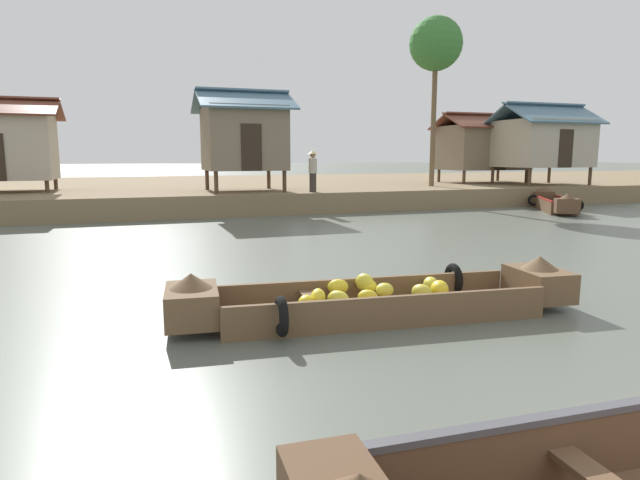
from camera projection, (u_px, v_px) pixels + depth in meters
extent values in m
plane|color=#596056|center=(319.00, 259.00, 12.04)|extent=(300.00, 300.00, 0.00)
cube|color=#7F6B4C|center=(207.00, 190.00, 29.43)|extent=(160.00, 20.00, 0.84)
cube|color=brown|center=(378.00, 313.00, 7.72)|extent=(4.64, 1.65, 0.12)
cube|color=brown|center=(366.00, 288.00, 8.22)|extent=(4.52, 0.54, 0.33)
cube|color=brown|center=(393.00, 308.00, 7.14)|extent=(4.52, 0.54, 0.33)
cube|color=brown|center=(538.00, 283.00, 8.27)|extent=(0.77, 1.08, 0.46)
cone|color=brown|center=(540.00, 263.00, 8.22)|extent=(0.61, 0.61, 0.20)
cube|color=brown|center=(192.00, 305.00, 7.07)|extent=(0.77, 1.08, 0.46)
cone|color=brown|center=(191.00, 281.00, 7.02)|extent=(0.61, 0.61, 0.20)
cube|color=brown|center=(313.00, 301.00, 7.46)|extent=(0.31, 1.10, 0.05)
torus|color=black|center=(453.00, 279.00, 8.68)|extent=(0.17, 0.53, 0.52)
torus|color=black|center=(281.00, 316.00, 6.67)|extent=(0.17, 0.53, 0.52)
ellipsoid|color=yellow|center=(440.00, 289.00, 7.74)|extent=(0.35, 0.39, 0.26)
ellipsoid|color=yellow|center=(338.00, 287.00, 7.88)|extent=(0.34, 0.25, 0.23)
ellipsoid|color=yellow|center=(385.00, 290.00, 7.67)|extent=(0.30, 0.29, 0.20)
ellipsoid|color=yellow|center=(338.00, 300.00, 7.28)|extent=(0.36, 0.38, 0.25)
ellipsoid|color=yellow|center=(306.00, 303.00, 7.16)|extent=(0.33, 0.34, 0.21)
ellipsoid|color=yellow|center=(318.00, 297.00, 7.34)|extent=(0.31, 0.36, 0.24)
ellipsoid|color=yellow|center=(369.00, 286.00, 7.95)|extent=(0.30, 0.29, 0.19)
ellipsoid|color=yellow|center=(365.00, 282.00, 7.97)|extent=(0.32, 0.37, 0.27)
ellipsoid|color=yellow|center=(368.00, 297.00, 7.38)|extent=(0.35, 0.33, 0.21)
ellipsoid|color=gold|center=(422.00, 292.00, 7.64)|extent=(0.34, 0.38, 0.23)
ellipsoid|color=yellow|center=(431.00, 284.00, 8.19)|extent=(0.31, 0.36, 0.23)
ellipsoid|color=yellow|center=(437.00, 287.00, 8.22)|extent=(0.36, 0.33, 0.20)
cube|color=brown|center=(554.00, 209.00, 22.48)|extent=(2.67, 3.59, 0.12)
cube|color=brown|center=(566.00, 204.00, 22.35)|extent=(1.86, 3.13, 0.38)
cube|color=brown|center=(542.00, 203.00, 22.53)|extent=(1.86, 3.13, 0.38)
cube|color=maroon|center=(566.00, 199.00, 22.32)|extent=(1.88, 3.14, 0.05)
cube|color=maroon|center=(543.00, 198.00, 22.49)|extent=(1.88, 3.14, 0.05)
cube|color=brown|center=(567.00, 206.00, 20.43)|extent=(1.02, 0.91, 0.56)
cone|color=brown|center=(568.00, 196.00, 20.37)|extent=(0.77, 0.77, 0.20)
cube|color=brown|center=(544.00, 198.00, 24.43)|extent=(1.02, 0.91, 0.56)
cone|color=brown|center=(544.00, 189.00, 24.37)|extent=(0.77, 0.77, 0.20)
cube|color=brown|center=(550.00, 202.00, 23.18)|extent=(0.89, 0.63, 0.05)
torus|color=black|center=(577.00, 205.00, 21.16)|extent=(0.51, 0.36, 0.52)
torus|color=black|center=(534.00, 200.00, 23.71)|extent=(0.51, 0.36, 0.52)
cylinder|color=#4C3826|center=(47.00, 187.00, 21.14)|extent=(0.16, 0.16, 0.49)
cylinder|color=#4C3826|center=(56.00, 183.00, 23.57)|extent=(0.16, 0.16, 0.49)
cube|color=#B2A893|center=(1.00, 147.00, 21.55)|extent=(3.87, 3.00, 2.64)
cube|color=brown|center=(2.00, 108.00, 22.00)|extent=(4.57, 2.00, 0.84)
cylinder|color=#4C3826|center=(216.00, 183.00, 20.60)|extent=(0.16, 0.16, 0.86)
cylinder|color=#4C3826|center=(284.00, 181.00, 21.49)|extent=(0.16, 0.16, 0.86)
cylinder|color=#4C3826|center=(207.00, 180.00, 23.05)|extent=(0.16, 0.16, 0.86)
cylinder|color=#4C3826|center=(269.00, 179.00, 23.93)|extent=(0.16, 0.16, 0.86)
cube|color=#7A6B56|center=(244.00, 139.00, 22.00)|extent=(3.12, 3.02, 2.54)
cube|color=#2D2319|center=(252.00, 148.00, 20.63)|extent=(0.80, 0.04, 1.80)
cube|color=slate|center=(246.00, 99.00, 21.06)|extent=(3.82, 2.00, 0.92)
cube|color=slate|center=(239.00, 102.00, 22.47)|extent=(3.82, 2.00, 0.92)
cylinder|color=#4C3826|center=(464.00, 177.00, 27.61)|extent=(0.16, 0.16, 0.69)
cylinder|color=#4C3826|center=(526.00, 176.00, 28.89)|extent=(0.16, 0.16, 0.69)
cylinder|color=#4C3826|center=(439.00, 176.00, 29.86)|extent=(0.16, 0.16, 0.69)
cylinder|color=#4C3826|center=(498.00, 175.00, 31.14)|extent=(0.16, 0.16, 0.69)
cube|color=#7A6B56|center=(483.00, 148.00, 29.14)|extent=(4.33, 2.81, 2.34)
cube|color=#2D2319|center=(500.00, 153.00, 27.85)|extent=(0.80, 0.04, 1.80)
cube|color=brown|center=(493.00, 121.00, 28.26)|extent=(5.03, 1.89, 0.89)
cube|color=brown|center=(477.00, 122.00, 29.57)|extent=(5.03, 1.89, 0.89)
cylinder|color=#4C3826|center=(530.00, 177.00, 25.29)|extent=(0.16, 0.16, 0.89)
cylinder|color=#4C3826|center=(590.00, 176.00, 26.48)|extent=(0.16, 0.16, 0.89)
cylinder|color=#4C3826|center=(493.00, 175.00, 27.88)|extent=(0.16, 0.16, 0.89)
cylinder|color=#4C3826|center=(549.00, 174.00, 29.07)|extent=(0.16, 0.16, 0.89)
cube|color=#B2A893|center=(542.00, 144.00, 26.93)|extent=(4.06, 3.18, 2.31)
cube|color=#2D2319|center=(566.00, 149.00, 25.47)|extent=(0.80, 0.04, 1.80)
cube|color=slate|center=(556.00, 113.00, 25.96)|extent=(4.76, 2.07, 1.10)
cube|color=slate|center=(533.00, 115.00, 27.44)|extent=(4.76, 2.07, 1.10)
cylinder|color=brown|center=(433.00, 121.00, 25.42)|extent=(0.24, 0.24, 6.20)
sphere|color=#387533|center=(436.00, 44.00, 24.88)|extent=(2.47, 2.47, 2.47)
cylinder|color=#332D28|center=(313.00, 183.00, 21.65)|extent=(0.28, 0.28, 0.75)
cylinder|color=#B7AD99|center=(313.00, 166.00, 21.55)|extent=(0.34, 0.34, 0.60)
sphere|color=#9E7556|center=(313.00, 155.00, 21.48)|extent=(0.22, 0.22, 0.22)
cone|color=tan|center=(313.00, 152.00, 21.47)|extent=(0.44, 0.44, 0.14)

